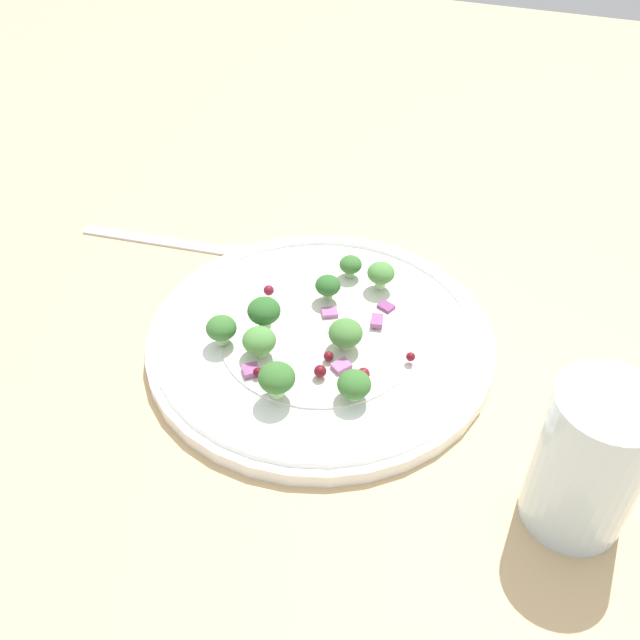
{
  "coord_description": "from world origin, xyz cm",
  "views": [
    {
      "loc": [
        -39.74,
        -12.46,
        39.45
      ],
      "look_at": [
        -0.76,
        1.74,
        2.7
      ],
      "focal_mm": 39.26,
      "sensor_mm": 36.0,
      "label": 1
    }
  ],
  "objects": [
    {
      "name": "onion_bit_2",
      "position": [
        -4.03,
        -1.17,
        1.57
      ],
      "size": [
        1.71,
        1.65,
        0.55
      ],
      "primitive_type": "cube",
      "rotation": [
        0.0,
        0.0,
        2.52
      ],
      "color": "#A35B93",
      "rests_on": "plate"
    },
    {
      "name": "dressing_pool",
      "position": [
        -0.76,
        1.74,
        1.3
      ],
      "size": [
        16.19,
        16.19,
        0.2
      ],
      "primitive_type": "cylinder",
      "color": "white",
      "rests_on": "plate"
    },
    {
      "name": "cranberry_4",
      "position": [
        -3.63,
        -0.02,
        1.92
      ],
      "size": [
        0.78,
        0.78,
        0.78
      ],
      "primitive_type": "sphere",
      "color": "maroon",
      "rests_on": "plate"
    },
    {
      "name": "water_glass",
      "position": [
        -10.09,
        -18.84,
        5.39
      ],
      "size": [
        6.47,
        6.47,
        10.79
      ],
      "primitive_type": "cylinder",
      "color": "silver",
      "rests_on": "ground_plane"
    },
    {
      "name": "cranberry_0",
      "position": [
        -7.04,
        4.4,
        1.9
      ],
      "size": [
        0.72,
        0.72,
        0.72
      ],
      "primitive_type": "sphere",
      "color": "#4C0A14",
      "rests_on": "plate"
    },
    {
      "name": "onion_bit_3",
      "position": [
        1.68,
        -2.3,
        1.82
      ],
      "size": [
        1.55,
        1.21,
        0.44
      ],
      "primitive_type": "cube",
      "rotation": [
        0.0,
        0.0,
        0.21
      ],
      "color": "#934C84",
      "rests_on": "plate"
    },
    {
      "name": "onion_bit_0",
      "position": [
        1.54,
        1.73,
        1.57
      ],
      "size": [
        1.56,
        1.64,
        0.49
      ],
      "primitive_type": "cube",
      "rotation": [
        0.0,
        0.0,
        0.49
      ],
      "color": "#A35B93",
      "rests_on": "plate"
    },
    {
      "name": "broccoli_floret_5",
      "position": [
        -1.79,
        -0.74,
        2.89
      ],
      "size": [
        2.68,
        2.68,
        2.71
      ],
      "color": "#ADD18E",
      "rests_on": "plate"
    },
    {
      "name": "cranberry_5",
      "position": [
        -5.49,
        -0.09,
        2.07
      ],
      "size": [
        0.96,
        0.96,
        0.96
      ],
      "primitive_type": "sphere",
      "color": "maroon",
      "rests_on": "plate"
    },
    {
      "name": "onion_bit_4",
      "position": [
        3.94,
        -2.43,
        1.52
      ],
      "size": [
        1.39,
        1.54,
        0.4
      ],
      "primitive_type": "cube",
      "rotation": [
        0.0,
        0.0,
        2.74
      ],
      "color": "#843D75",
      "rests_on": "plate"
    },
    {
      "name": "broccoli_floret_0",
      "position": [
        -6.58,
        -2.99,
        2.76
      ],
      "size": [
        2.48,
        2.48,
        2.51
      ],
      "color": "#9EC684",
      "rests_on": "plate"
    },
    {
      "name": "ground_plane",
      "position": [
        0.0,
        0.0,
        -1.0
      ],
      "size": [
        180.0,
        180.0,
        2.0
      ],
      "primitive_type": "cube",
      "color": "tan"
    },
    {
      "name": "fork",
      "position": [
        7.78,
        18.83,
        0.25
      ],
      "size": [
        3.61,
        18.69,
        0.5
      ],
      "color": "silver",
      "rests_on": "ground_plane"
    },
    {
      "name": "broccoli_floret_3",
      "position": [
        -2.27,
        5.87,
        3.6
      ],
      "size": [
        2.64,
        2.64,
        2.67
      ],
      "color": "#9EC684",
      "rests_on": "plate"
    },
    {
      "name": "cranberry_2",
      "position": [
        -4.44,
        -3.06,
        1.83
      ],
      "size": [
        0.98,
        0.98,
        0.98
      ],
      "primitive_type": "sphere",
      "color": "maroon",
      "rests_on": "plate"
    },
    {
      "name": "plate",
      "position": [
        -0.76,
        1.74,
        0.86
      ],
      "size": [
        27.91,
        27.91,
        1.7
      ],
      "color": "white",
      "rests_on": "ground_plane"
    },
    {
      "name": "broccoli_floret_6",
      "position": [
        3.23,
        2.49,
        2.95
      ],
      "size": [
        2.14,
        2.14,
        2.17
      ],
      "color": "#8EB77A",
      "rests_on": "plate"
    },
    {
      "name": "broccoli_floret_7",
      "position": [
        -4.83,
        5.2,
        2.86
      ],
      "size": [
        2.59,
        2.59,
        2.63
      ],
      "color": "#ADD18E",
      "rests_on": "plate"
    },
    {
      "name": "broccoli_floret_1",
      "position": [
        6.23,
        -1.23,
        3.05
      ],
      "size": [
        2.34,
        2.34,
        2.37
      ],
      "color": "#ADD18E",
      "rests_on": "plate"
    },
    {
      "name": "broccoli_floret_2",
      "position": [
        -4.58,
        8.52,
        2.93
      ],
      "size": [
        2.41,
        2.41,
        2.44
      ],
      "color": "#9EC684",
      "rests_on": "plate"
    },
    {
      "name": "broccoli_floret_8",
      "position": [
        -8.42,
        2.23,
        3.37
      ],
      "size": [
        2.69,
        2.69,
        2.73
      ],
      "color": "#9EC684",
      "rests_on": "plate"
    },
    {
      "name": "broccoli_floret_4",
      "position": [
        7.01,
        1.73,
        2.65
      ],
      "size": [
        1.98,
        1.98,
        2.0
      ],
      "color": "#9EC684",
      "rests_on": "plate"
    },
    {
      "name": "cranberry_3",
      "position": [
        1.86,
        7.31,
        2.19
      ],
      "size": [
        0.9,
        0.9,
        0.9
      ],
      "primitive_type": "sphere",
      "color": "maroon",
      "rests_on": "plate"
    },
    {
      "name": "cranberry_1",
      "position": [
        -1.71,
        -5.96,
        2.09
      ],
      "size": [
        0.72,
        0.72,
        0.72
      ],
      "primitive_type": "sphere",
      "color": "maroon",
      "rests_on": "plate"
    },
    {
      "name": "onion_bit_1",
      "position": [
        -6.85,
        5.07,
        1.69
      ],
      "size": [
        1.68,
        1.68,
        0.47
      ],
      "primitive_type": "cube",
      "rotation": [
        0.0,
        0.0,
        2.22
      ],
      "color": "#934C84",
      "rests_on": "plate"
    }
  ]
}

